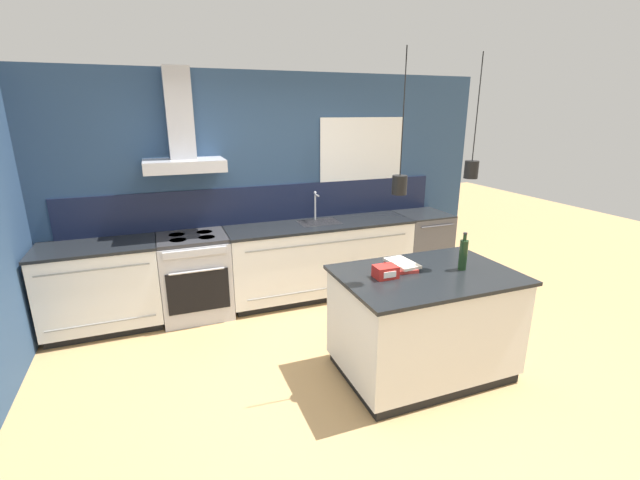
{
  "coord_description": "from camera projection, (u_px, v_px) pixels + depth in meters",
  "views": [
    {
      "loc": [
        -1.18,
        -2.84,
        2.18
      ],
      "look_at": [
        0.16,
        0.63,
        1.05
      ],
      "focal_mm": 24.0,
      "sensor_mm": 36.0,
      "label": 1
    }
  ],
  "objects": [
    {
      "name": "book_stack",
      "position": [
        402.0,
        265.0,
        3.59
      ],
      "size": [
        0.24,
        0.33,
        0.05
      ],
      "color": "#B2332D",
      "rests_on": "kitchen_island"
    },
    {
      "name": "dishwasher",
      "position": [
        420.0,
        247.0,
        5.64
      ],
      "size": [
        0.62,
        0.65,
        0.91
      ],
      "color": "#4C4C51",
      "rests_on": "ground_plane"
    },
    {
      "name": "ground_plane",
      "position": [
        329.0,
        382.0,
        3.58
      ],
      "size": [
        16.0,
        16.0,
        0.0
      ],
      "primitive_type": "plane",
      "color": "tan",
      "rests_on": "ground"
    },
    {
      "name": "kitchen_island",
      "position": [
        423.0,
        323.0,
        3.61
      ],
      "size": [
        1.44,
        0.97,
        0.91
      ],
      "color": "black",
      "rests_on": "ground_plane"
    },
    {
      "name": "red_supply_box",
      "position": [
        386.0,
        272.0,
        3.38
      ],
      "size": [
        0.18,
        0.14,
        0.1
      ],
      "color": "red",
      "rests_on": "kitchen_island"
    },
    {
      "name": "bottle_on_island",
      "position": [
        463.0,
        254.0,
        3.52
      ],
      "size": [
        0.07,
        0.07,
        0.32
      ],
      "color": "#193319",
      "rests_on": "kitchen_island"
    },
    {
      "name": "counter_run_sink",
      "position": [
        320.0,
        259.0,
        5.16
      ],
      "size": [
        2.22,
        0.64,
        1.26
      ],
      "color": "black",
      "rests_on": "ground_plane"
    },
    {
      "name": "counter_run_left",
      "position": [
        102.0,
        287.0,
        4.34
      ],
      "size": [
        1.13,
        0.64,
        0.91
      ],
      "color": "black",
      "rests_on": "ground_plane"
    },
    {
      "name": "wall_back",
      "position": [
        260.0,
        185.0,
        4.95
      ],
      "size": [
        5.6,
        2.27,
        2.6
      ],
      "color": "navy",
      "rests_on": "ground_plane"
    },
    {
      "name": "oven_range",
      "position": [
        195.0,
        276.0,
        4.65
      ],
      "size": [
        0.72,
        0.66,
        0.91
      ],
      "color": "#B5B5BA",
      "rests_on": "ground_plane"
    }
  ]
}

